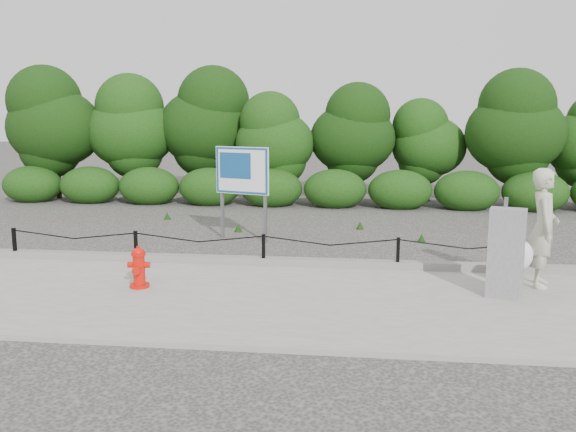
% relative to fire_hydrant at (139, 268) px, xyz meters
% --- Properties ---
extents(ground, '(90.00, 90.00, 0.00)m').
position_rel_fire_hydrant_xyz_m(ground, '(1.81, 1.69, -0.41)').
color(ground, '#2D2B28').
rests_on(ground, ground).
extents(sidewalk, '(14.00, 4.00, 0.08)m').
position_rel_fire_hydrant_xyz_m(sidewalk, '(1.81, -0.31, -0.37)').
color(sidewalk, gray).
rests_on(sidewalk, ground).
extents(curb, '(14.00, 0.22, 0.14)m').
position_rel_fire_hydrant_xyz_m(curb, '(1.81, 1.74, -0.26)').
color(curb, slate).
rests_on(curb, sidewalk).
extents(chain_barrier, '(10.06, 0.06, 0.60)m').
position_rel_fire_hydrant_xyz_m(chain_barrier, '(1.81, 1.69, 0.04)').
color(chain_barrier, black).
rests_on(chain_barrier, sidewalk).
extents(treeline, '(20.20, 3.58, 4.35)m').
position_rel_fire_hydrant_xyz_m(treeline, '(1.00, 10.63, 1.97)').
color(treeline, black).
rests_on(treeline, ground).
extents(fire_hydrant, '(0.37, 0.38, 0.70)m').
position_rel_fire_hydrant_xyz_m(fire_hydrant, '(0.00, 0.00, 0.00)').
color(fire_hydrant, red).
rests_on(fire_hydrant, sidewalk).
extents(pedestrian, '(0.83, 0.80, 1.97)m').
position_rel_fire_hydrant_xyz_m(pedestrian, '(6.58, 0.88, 0.62)').
color(pedestrian, '#BAB9A0').
rests_on(pedestrian, sidewalk).
extents(utility_cabinet, '(0.60, 0.46, 1.55)m').
position_rel_fire_hydrant_xyz_m(utility_cabinet, '(5.87, 0.18, 0.37)').
color(utility_cabinet, '#949396').
rests_on(utility_cabinet, sidewalk).
extents(advertising_sign, '(1.30, 0.49, 2.16)m').
position_rel_fire_hydrant_xyz_m(advertising_sign, '(0.91, 4.26, 1.11)').
color(advertising_sign, slate).
rests_on(advertising_sign, ground).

